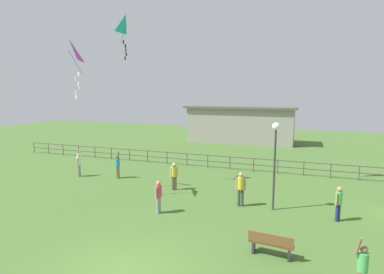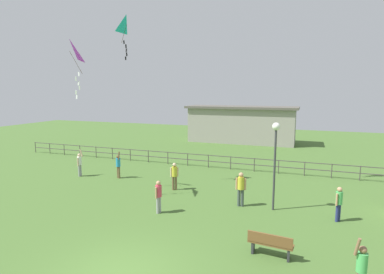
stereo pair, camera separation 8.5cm
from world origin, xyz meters
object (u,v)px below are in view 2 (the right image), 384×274
at_px(person_5, 241,187).
at_px(person_6, 174,174).
at_px(person_1, 159,195).
at_px(kite_1, 127,26).
at_px(person_2, 361,267).
at_px(person_3, 118,165).
at_px(kite_2, 70,53).
at_px(person_4, 339,202).
at_px(person_0, 80,163).
at_px(lamppost, 275,147).
at_px(park_bench, 270,244).

height_order(person_5, person_6, person_5).
relative_size(person_1, kite_1, 0.63).
relative_size(person_2, person_3, 1.00).
bearing_deg(kite_2, person_4, 8.10).
bearing_deg(person_4, person_1, -166.73).
bearing_deg(person_0, lamppost, -7.58).
distance_m(person_3, person_5, 8.67).
height_order(person_2, kite_1, kite_1).
xyz_separation_m(lamppost, person_0, (-12.56, 1.67, -2.15)).
xyz_separation_m(park_bench, person_3, (-10.27, 6.55, 0.42)).
relative_size(lamppost, person_6, 2.66).
bearing_deg(person_5, person_6, 163.00).
distance_m(lamppost, person_4, 3.53).
xyz_separation_m(person_2, person_3, (-12.79, 7.89, 0.00)).
xyz_separation_m(person_6, kite_1, (-2.73, -0.16, 8.22)).
height_order(person_3, person_4, person_3).
height_order(lamppost, person_3, lamppost).
bearing_deg(person_2, person_5, 127.84).
height_order(person_2, person_4, person_2).
bearing_deg(kite_2, lamppost, 12.64).
xyz_separation_m(person_2, kite_1, (-11.17, 6.75, 8.24)).
relative_size(person_3, kite_2, 0.63).
height_order(person_0, person_2, person_0).
xyz_separation_m(person_2, kite_2, (-12.40, 3.59, 6.49)).
bearing_deg(kite_1, person_6, 3.28).
bearing_deg(park_bench, lamppost, 94.44).
distance_m(person_6, kite_1, 8.67).
relative_size(lamppost, person_2, 2.35).
bearing_deg(person_2, person_1, 155.57).
xyz_separation_m(person_4, person_6, (-8.33, 1.56, 0.02)).
height_order(lamppost, person_0, lamppost).
bearing_deg(kite_1, person_0, 171.26).
bearing_deg(lamppost, person_2, -63.44).
xyz_separation_m(person_0, person_2, (15.42, -7.40, -0.01)).
bearing_deg(kite_1, person_2, -31.14).
height_order(person_5, kite_2, kite_2).
bearing_deg(person_6, person_3, 167.18).
distance_m(person_2, kite_1, 15.43).
relative_size(park_bench, person_6, 0.98).
relative_size(park_bench, person_5, 0.91).
distance_m(person_0, person_5, 11.15).
relative_size(person_0, person_2, 1.01).
xyz_separation_m(person_1, kite_1, (-3.39, 3.22, 8.24)).
distance_m(person_1, kite_2, 7.98).
xyz_separation_m(park_bench, kite_2, (-9.88, 2.24, 6.91)).
xyz_separation_m(person_3, person_5, (8.38, -2.22, 0.08)).
xyz_separation_m(park_bench, person_4, (2.42, 3.99, 0.41)).
relative_size(person_3, person_5, 1.05).
xyz_separation_m(person_4, person_5, (-4.30, 0.33, 0.09)).
height_order(lamppost, kite_2, kite_2).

